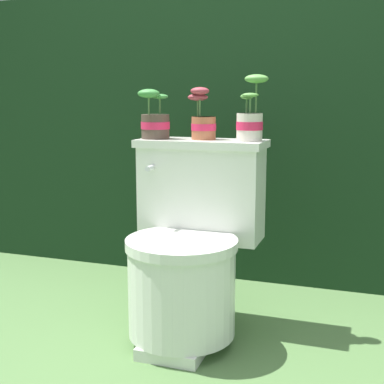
{
  "coord_description": "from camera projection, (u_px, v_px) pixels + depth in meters",
  "views": [
    {
      "loc": [
        0.58,
        -1.81,
        0.92
      ],
      "look_at": [
        -0.07,
        0.08,
        0.56
      ],
      "focal_mm": 50.0,
      "sensor_mm": 36.0,
      "label": 1
    }
  ],
  "objects": [
    {
      "name": "ground_plane",
      "position": [
        203.0,
        342.0,
        2.03
      ],
      "size": [
        12.0,
        12.0,
        0.0
      ],
      "primitive_type": "plane",
      "color": "#4C703D"
    },
    {
      "name": "potted_plant_midleft",
      "position": [
        203.0,
        121.0,
        2.11
      ],
      "size": [
        0.12,
        0.1,
        0.2
      ],
      "color": "#9E5638",
      "rests_on": "toilet"
    },
    {
      "name": "potted_plant_middle",
      "position": [
        250.0,
        119.0,
        2.03
      ],
      "size": [
        0.12,
        0.1,
        0.25
      ],
      "color": "beige",
      "rests_on": "toilet"
    },
    {
      "name": "toilet",
      "position": [
        190.0,
        249.0,
        2.05
      ],
      "size": [
        0.51,
        0.55,
        0.75
      ],
      "color": "silver",
      "rests_on": "ground"
    },
    {
      "name": "potted_plant_left",
      "position": [
        155.0,
        121.0,
        2.14
      ],
      "size": [
        0.12,
        0.12,
        0.2
      ],
      "color": "#47382D",
      "rests_on": "toilet"
    },
    {
      "name": "hedge_backdrop",
      "position": [
        265.0,
        134.0,
        2.94
      ],
      "size": [
        3.47,
        0.75,
        1.43
      ],
      "color": "black",
      "rests_on": "ground"
    }
  ]
}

